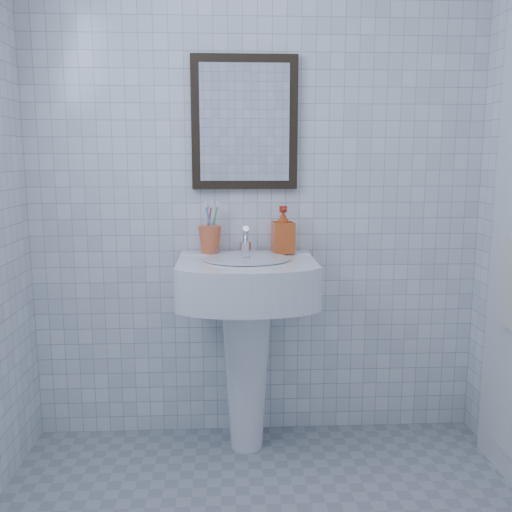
{
  "coord_description": "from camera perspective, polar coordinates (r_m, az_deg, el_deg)",
  "views": [
    {
      "loc": [
        -0.15,
        -1.57,
        1.39
      ],
      "look_at": [
        -0.02,
        0.86,
        0.97
      ],
      "focal_mm": 40.0,
      "sensor_mm": 36.0,
      "label": 1
    }
  ],
  "objects": [
    {
      "name": "washbasin",
      "position": [
        2.67,
        -0.96,
        -6.57
      ],
      "size": [
        0.62,
        0.45,
        0.95
      ],
      "color": "white",
      "rests_on": "ground"
    },
    {
      "name": "wall_back",
      "position": [
        2.77,
        0.14,
        6.96
      ],
      "size": [
        2.2,
        0.02,
        2.5
      ],
      "primitive_type": "cube",
      "color": "white",
      "rests_on": "ground"
    },
    {
      "name": "wall_front",
      "position": [
        0.42,
        18.14,
        -10.65
      ],
      "size": [
        2.2,
        0.02,
        2.5
      ],
      "primitive_type": "cube",
      "color": "white",
      "rests_on": "ground"
    },
    {
      "name": "toothbrush_cup",
      "position": [
        2.71,
        -4.63,
        1.67
      ],
      "size": [
        0.14,
        0.14,
        0.13
      ],
      "primitive_type": null,
      "rotation": [
        0.0,
        0.0,
        0.35
      ],
      "color": "#E96438",
      "rests_on": "washbasin"
    },
    {
      "name": "wall_mirror",
      "position": [
        2.75,
        -1.15,
        13.18
      ],
      "size": [
        0.5,
        0.04,
        0.62
      ],
      "color": "black",
      "rests_on": "wall_back"
    },
    {
      "name": "soap_dispenser",
      "position": [
        2.7,
        2.72,
        2.61
      ],
      "size": [
        0.11,
        0.11,
        0.22
      ],
      "primitive_type": "imported",
      "rotation": [
        0.0,
        0.0,
        0.14
      ],
      "color": "red",
      "rests_on": "washbasin"
    },
    {
      "name": "faucet",
      "position": [
        2.7,
        -1.06,
        1.42
      ],
      "size": [
        0.06,
        0.12,
        0.14
      ],
      "color": "silver",
      "rests_on": "washbasin"
    }
  ]
}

